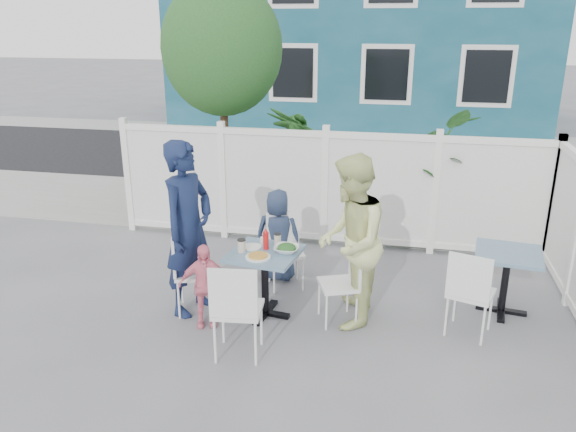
% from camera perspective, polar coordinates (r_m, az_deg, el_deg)
% --- Properties ---
extents(ground, '(80.00, 80.00, 0.00)m').
position_cam_1_polar(ground, '(5.81, -0.95, -11.51)').
color(ground, slate).
extents(near_sidewalk, '(24.00, 2.60, 0.01)m').
position_cam_1_polar(near_sidewalk, '(9.23, 4.32, 0.39)').
color(near_sidewalk, gray).
rests_on(near_sidewalk, ground).
extents(street, '(24.00, 5.00, 0.01)m').
position_cam_1_polar(street, '(12.77, 6.62, 5.61)').
color(street, black).
rests_on(street, ground).
extents(far_sidewalk, '(24.00, 1.60, 0.01)m').
position_cam_1_polar(far_sidewalk, '(15.79, 7.75, 8.17)').
color(far_sidewalk, gray).
rests_on(far_sidewalk, ground).
extents(building, '(11.00, 6.00, 6.00)m').
position_cam_1_polar(building, '(18.94, 7.46, 19.11)').
color(building, '#114857').
rests_on(building, ground).
extents(fence_back, '(5.86, 0.08, 1.60)m').
position_cam_1_polar(fence_back, '(7.66, 3.76, 2.57)').
color(fence_back, white).
rests_on(fence_back, ground).
extents(tree, '(1.80, 1.62, 3.59)m').
position_cam_1_polar(tree, '(8.62, -6.76, 16.54)').
color(tree, '#382316').
rests_on(tree, ground).
extents(utility_cabinet, '(0.70, 0.54, 1.20)m').
position_cam_1_polar(utility_cabinet, '(9.88, -10.17, 4.99)').
color(utility_cabinet, gold).
rests_on(utility_cabinet, ground).
extents(potted_shrub_a, '(1.41, 1.41, 1.81)m').
position_cam_1_polar(potted_shrub_a, '(8.38, 0.98, 4.90)').
color(potted_shrub_a, '#1B461F').
rests_on(potted_shrub_a, ground).
extents(potted_shrub_b, '(1.49, 1.69, 1.77)m').
position_cam_1_polar(potted_shrub_b, '(8.15, 13.59, 3.82)').
color(potted_shrub_b, '#1B461F').
rests_on(potted_shrub_b, ground).
extents(main_table, '(0.77, 0.77, 0.72)m').
position_cam_1_polar(main_table, '(5.85, -2.37, -5.12)').
color(main_table, '#416182').
rests_on(main_table, ground).
extents(spare_table, '(0.75, 0.75, 0.70)m').
position_cam_1_polar(spare_table, '(6.33, 21.36, -4.74)').
color(spare_table, '#416182').
rests_on(spare_table, ground).
extents(chair_left, '(0.50, 0.51, 0.91)m').
position_cam_1_polar(chair_left, '(6.04, -10.21, -4.94)').
color(chair_left, white).
rests_on(chair_left, ground).
extents(chair_right, '(0.49, 0.50, 0.85)m').
position_cam_1_polar(chair_right, '(5.79, 5.83, -6.19)').
color(chair_right, white).
rests_on(chair_right, ground).
extents(chair_back, '(0.51, 0.51, 0.87)m').
position_cam_1_polar(chair_back, '(6.57, -0.36, -2.85)').
color(chair_back, white).
rests_on(chair_back, ground).
extents(chair_near, '(0.48, 0.46, 0.96)m').
position_cam_1_polar(chair_near, '(5.12, -5.31, -8.98)').
color(chair_near, white).
rests_on(chair_near, ground).
extents(chair_spare, '(0.52, 0.51, 0.91)m').
position_cam_1_polar(chair_spare, '(5.74, 18.00, -6.99)').
color(chair_spare, white).
rests_on(chair_spare, ground).
extents(man, '(0.62, 0.78, 1.86)m').
position_cam_1_polar(man, '(5.92, -10.10, -1.26)').
color(man, '#131E40').
rests_on(man, ground).
extents(woman, '(0.69, 0.87, 1.77)m').
position_cam_1_polar(woman, '(5.64, 6.33, -2.62)').
color(woman, '#C7D742').
rests_on(woman, ground).
extents(boy, '(0.58, 0.41, 1.12)m').
position_cam_1_polar(boy, '(6.67, -1.04, -1.98)').
color(boy, '#23304C').
rests_on(boy, ground).
extents(toddler, '(0.56, 0.37, 0.89)m').
position_cam_1_polar(toddler, '(5.77, -8.49, -6.99)').
color(toddler, pink).
rests_on(toddler, ground).
extents(plate_main, '(0.26, 0.26, 0.02)m').
position_cam_1_polar(plate_main, '(5.65, -3.07, -4.18)').
color(plate_main, white).
rests_on(plate_main, main_table).
extents(plate_side, '(0.20, 0.20, 0.01)m').
position_cam_1_polar(plate_side, '(5.90, -3.68, -3.14)').
color(plate_side, white).
rests_on(plate_side, main_table).
extents(salad_bowl, '(0.26, 0.26, 0.06)m').
position_cam_1_polar(salad_bowl, '(5.76, -0.14, -3.40)').
color(salad_bowl, white).
rests_on(salad_bowl, main_table).
extents(coffee_cup_a, '(0.08, 0.08, 0.12)m').
position_cam_1_polar(coffee_cup_a, '(5.78, -4.73, -3.07)').
color(coffee_cup_a, beige).
rests_on(coffee_cup_a, main_table).
extents(coffee_cup_b, '(0.07, 0.07, 0.11)m').
position_cam_1_polar(coffee_cup_b, '(5.96, -1.07, -2.38)').
color(coffee_cup_b, beige).
rests_on(coffee_cup_b, main_table).
extents(ketchup_bottle, '(0.06, 0.06, 0.19)m').
position_cam_1_polar(ketchup_bottle, '(5.82, -2.26, -2.52)').
color(ketchup_bottle, red).
rests_on(ketchup_bottle, main_table).
extents(salt_shaker, '(0.03, 0.03, 0.07)m').
position_cam_1_polar(salt_shaker, '(5.99, -2.68, -2.48)').
color(salt_shaker, white).
rests_on(salt_shaker, main_table).
extents(pepper_shaker, '(0.03, 0.03, 0.07)m').
position_cam_1_polar(pepper_shaker, '(6.01, -2.31, -2.44)').
color(pepper_shaker, black).
rests_on(pepper_shaker, main_table).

